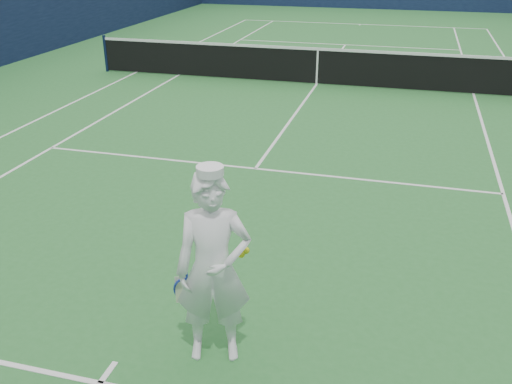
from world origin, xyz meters
TOP-DOWN VIEW (x-y plane):
  - ground at (0.00, 0.00)m, footprint 80.00×80.00m
  - court_markings at (0.00, 0.00)m, footprint 11.03×23.83m
  - windscreen_fence at (0.00, 0.00)m, footprint 20.12×36.12m
  - tennis_net at (0.00, 0.00)m, footprint 12.88×0.09m
  - tennis_player at (0.90, -11.19)m, footprint 0.89×0.66m

SIDE VIEW (x-z plane):
  - ground at x=0.00m, z-range 0.00..0.00m
  - court_markings at x=0.00m, z-range 0.00..0.01m
  - tennis_net at x=0.00m, z-range 0.02..1.09m
  - tennis_player at x=0.90m, z-range -0.02..1.98m
  - windscreen_fence at x=0.00m, z-range 0.00..4.00m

